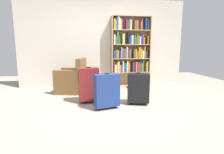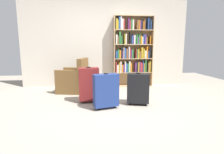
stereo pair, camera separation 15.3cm
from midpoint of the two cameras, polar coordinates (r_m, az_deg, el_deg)
The scene contains 9 objects.
ground_plane at distance 3.64m, azimuth -0.63°, elevation -9.32°, with size 8.74×8.74×0.00m, color #9E9384.
back_wall at distance 5.48m, azimuth -3.62°, elevation 10.78°, with size 5.00×0.10×2.60m, color beige.
bookshelf at distance 5.41m, azimuth 5.11°, elevation 8.77°, with size 1.17×0.27×2.09m.
armchair at distance 4.81m, azimuth -13.50°, elevation -1.05°, with size 0.83×0.83×0.90m.
mug at distance 4.65m, azimuth -7.90°, elevation -4.64°, with size 0.12×0.08×0.10m.
storage_box at distance 5.20m, azimuth 7.50°, elevation -2.09°, with size 0.38×0.26×0.26m.
suitcase_black at distance 3.70m, azimuth 7.29°, elevation -3.50°, with size 0.49×0.34×0.67m.
suitcase_dark_red at distance 3.82m, azimuth -8.66°, elevation -2.31°, with size 0.44×0.29×0.77m.
suitcase_navy_blue at distance 3.39m, azimuth -2.96°, elevation -4.38°, with size 0.51×0.31×0.70m.
Camera 1 is at (-0.54, -3.41, 1.18)m, focal length 28.32 mm.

